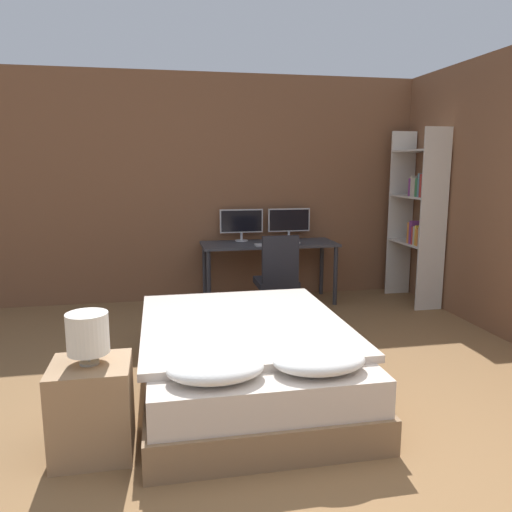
% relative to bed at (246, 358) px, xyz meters
% --- Properties ---
extents(ground_plane, '(20.00, 20.00, 0.00)m').
position_rel_bed_xyz_m(ground_plane, '(0.57, -1.37, -0.25)').
color(ground_plane, brown).
extents(wall_back, '(12.00, 0.06, 2.70)m').
position_rel_bed_xyz_m(wall_back, '(0.57, 2.70, 1.10)').
color(wall_back, brown).
rests_on(wall_back, ground_plane).
extents(bed, '(1.46, 2.03, 0.58)m').
position_rel_bed_xyz_m(bed, '(0.00, 0.00, 0.00)').
color(bed, '#846647').
rests_on(bed, ground_plane).
extents(nightstand, '(0.44, 0.41, 0.54)m').
position_rel_bed_xyz_m(nightstand, '(-0.99, -0.61, 0.02)').
color(nightstand, '#997551').
rests_on(nightstand, ground_plane).
extents(bedside_lamp, '(0.23, 0.23, 0.29)m').
position_rel_bed_xyz_m(bedside_lamp, '(-0.99, -0.61, 0.46)').
color(bedside_lamp, gray).
rests_on(bedside_lamp, nightstand).
extents(desk, '(1.59, 0.61, 0.73)m').
position_rel_bed_xyz_m(desk, '(0.69, 2.33, 0.39)').
color(desk, '#38383D').
rests_on(desk, ground_plane).
extents(monitor_left, '(0.52, 0.16, 0.39)m').
position_rel_bed_xyz_m(monitor_left, '(0.39, 2.53, 0.70)').
color(monitor_left, '#B7B7BC').
rests_on(monitor_left, desk).
extents(monitor_right, '(0.52, 0.16, 0.39)m').
position_rel_bed_xyz_m(monitor_right, '(0.99, 2.53, 0.70)').
color(monitor_right, '#B7B7BC').
rests_on(monitor_right, desk).
extents(keyboard, '(0.41, 0.13, 0.02)m').
position_rel_bed_xyz_m(keyboard, '(0.69, 2.13, 0.48)').
color(keyboard, '#B7B7BC').
rests_on(keyboard, desk).
extents(computer_mouse, '(0.07, 0.05, 0.04)m').
position_rel_bed_xyz_m(computer_mouse, '(0.98, 2.13, 0.49)').
color(computer_mouse, '#B7B7BC').
rests_on(computer_mouse, desk).
extents(office_chair, '(0.52, 0.52, 0.93)m').
position_rel_bed_xyz_m(office_chair, '(0.62, 1.60, 0.10)').
color(office_chair, black).
rests_on(office_chair, ground_plane).
extents(bookshelf, '(0.33, 0.79, 2.04)m').
position_rel_bed_xyz_m(bookshelf, '(2.41, 1.97, 0.86)').
color(bookshelf, beige).
rests_on(bookshelf, ground_plane).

